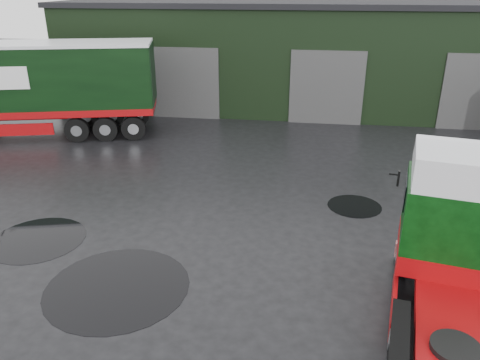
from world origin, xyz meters
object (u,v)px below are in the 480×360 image
warehouse (326,51)px  tree_back_b (424,29)px  trailer_left (2,91)px  tree_back_a (232,14)px  hero_tractor (459,262)px

warehouse → tree_back_b: 12.82m
trailer_left → tree_back_a: bearing=-36.0°
hero_tractor → tree_back_b: size_ratio=0.84×
warehouse → hero_tractor: bearing=-83.8°
trailer_left → tree_back_a: size_ratio=1.60×
trailer_left → warehouse: bearing=-70.7°
hero_tractor → warehouse: bearing=106.8°
warehouse → hero_tractor: 23.17m
warehouse → tree_back_b: tree_back_b is taller
warehouse → hero_tractor: warehouse is taller
hero_tractor → trailer_left: (-18.54, 12.05, 0.40)m
warehouse → trailer_left: 19.44m
trailer_left → tree_back_a: 22.57m
warehouse → trailer_left: warehouse is taller
tree_back_a → tree_back_b: 16.03m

